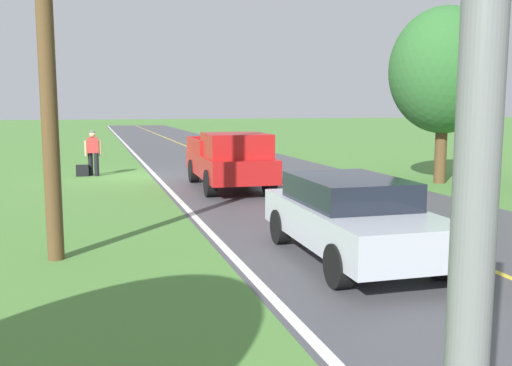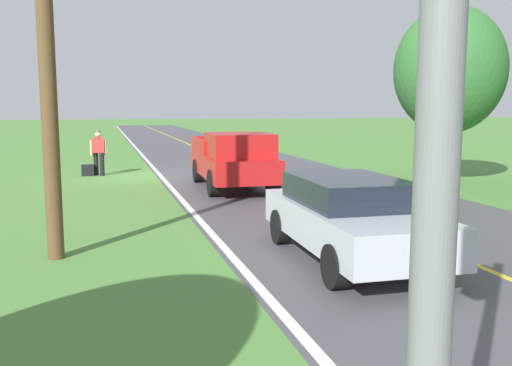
{
  "view_description": "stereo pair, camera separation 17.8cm",
  "coord_description": "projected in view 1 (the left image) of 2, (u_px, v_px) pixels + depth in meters",
  "views": [
    {
      "loc": [
        1.52,
        21.67,
        2.62
      ],
      "look_at": [
        -1.48,
        11.43,
        1.17
      ],
      "focal_mm": 39.54,
      "sensor_mm": 36.0,
      "label": 1
    },
    {
      "loc": [
        1.35,
        21.72,
        2.62
      ],
      "look_at": [
        -1.48,
        11.43,
        1.17
      ],
      "focal_mm": 39.54,
      "sensor_mm": 36.0,
      "label": 2
    }
  ],
  "objects": [
    {
      "name": "ground_plane",
      "position": [
        134.0,
        176.0,
        21.38
      ],
      "size": [
        200.0,
        200.0,
        0.0
      ],
      "primitive_type": "plane",
      "color": "#4C7F38"
    },
    {
      "name": "road_surface",
      "position": [
        250.0,
        172.0,
        22.66
      ],
      "size": [
        7.97,
        120.0,
        0.0
      ],
      "primitive_type": "cube",
      "color": "#47474C",
      "rests_on": "ground"
    },
    {
      "name": "lane_edge_line",
      "position": [
        155.0,
        175.0,
        21.6
      ],
      "size": [
        0.16,
        117.6,
        0.0
      ],
      "primitive_type": "cube",
      "color": "silver",
      "rests_on": "ground"
    },
    {
      "name": "lane_centre_line",
      "position": [
        250.0,
        172.0,
        22.66
      ],
      "size": [
        0.14,
        117.6,
        0.0
      ],
      "primitive_type": "cube",
      "color": "gold",
      "rests_on": "ground"
    },
    {
      "name": "hitchhiker_walking",
      "position": [
        93.0,
        150.0,
        21.44
      ],
      "size": [
        0.62,
        0.51,
        1.75
      ],
      "color": "black",
      "rests_on": "ground"
    },
    {
      "name": "suitcase_carried",
      "position": [
        82.0,
        171.0,
        21.35
      ],
      "size": [
        0.46,
        0.2,
        0.44
      ],
      "primitive_type": "cube",
      "rotation": [
        0.0,
        0.0,
        1.56
      ],
      "color": "black",
      "rests_on": "ground"
    },
    {
      "name": "pickup_truck_passing",
      "position": [
        230.0,
        159.0,
        17.97
      ],
      "size": [
        2.22,
        5.46,
        1.82
      ],
      "color": "#B21919",
      "rests_on": "ground"
    },
    {
      "name": "tree_far_side_near",
      "position": [
        444.0,
        71.0,
        18.98
      ],
      "size": [
        3.69,
        3.69,
        5.96
      ],
      "color": "brown",
      "rests_on": "ground"
    },
    {
      "name": "sedan_ahead_same_lane",
      "position": [
        351.0,
        216.0,
        9.71
      ],
      "size": [
        2.01,
        4.44,
        1.41
      ],
      "color": "#B2B7C1",
      "rests_on": "ground"
    },
    {
      "name": "utility_pole_roadside",
      "position": [
        44.0,
        15.0,
        9.2
      ],
      "size": [
        0.28,
        0.28,
        8.22
      ],
      "primitive_type": "cylinder",
      "color": "brown",
      "rests_on": "ground"
    }
  ]
}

